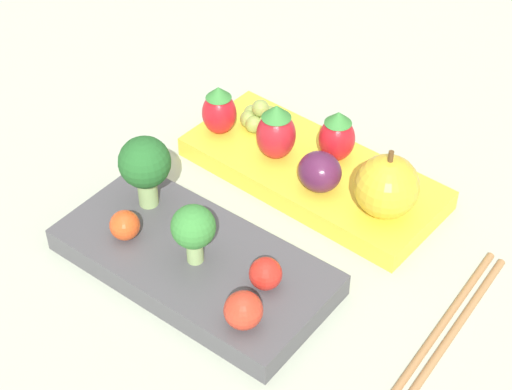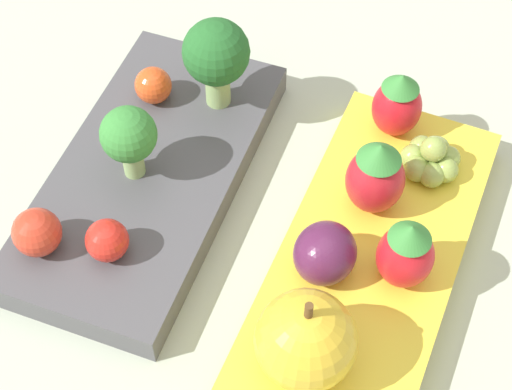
% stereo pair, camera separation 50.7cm
% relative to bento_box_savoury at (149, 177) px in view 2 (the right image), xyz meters
% --- Properties ---
extents(ground_plane, '(4.00, 4.00, 0.00)m').
position_rel_bento_box_savoury_xyz_m(ground_plane, '(0.01, -0.07, -0.01)').
color(ground_plane, '#ADB7A3').
extents(bento_box_savoury, '(0.23, 0.13, 0.02)m').
position_rel_bento_box_savoury_xyz_m(bento_box_savoury, '(0.00, 0.00, 0.00)').
color(bento_box_savoury, '#4C4C51').
rests_on(bento_box_savoury, ground_plane).
extents(bento_box_fruit, '(0.23, 0.12, 0.02)m').
position_rel_bento_box_savoury_xyz_m(bento_box_fruit, '(0.01, -0.14, -0.00)').
color(bento_box_fruit, yellow).
rests_on(bento_box_fruit, ground_plane).
extents(broccoli_floret_0, '(0.03, 0.03, 0.05)m').
position_rel_bento_box_savoury_xyz_m(broccoli_floret_0, '(-0.01, 0.00, 0.04)').
color(broccoli_floret_0, '#93B770').
rests_on(broccoli_floret_0, bento_box_savoury).
extents(broccoli_floret_1, '(0.04, 0.04, 0.06)m').
position_rel_bento_box_savoury_xyz_m(broccoli_floret_1, '(0.07, -0.01, 0.05)').
color(broccoli_floret_1, '#93B770').
rests_on(broccoli_floret_1, bento_box_savoury).
extents(cherry_tomato_0, '(0.02, 0.02, 0.02)m').
position_rel_bento_box_savoury_xyz_m(cherry_tomato_0, '(0.05, 0.03, 0.02)').
color(cherry_tomato_0, '#DB4C1E').
rests_on(cherry_tomato_0, bento_box_savoury).
extents(cherry_tomato_1, '(0.03, 0.03, 0.03)m').
position_rel_bento_box_savoury_xyz_m(cherry_tomato_1, '(-0.08, 0.02, 0.02)').
color(cherry_tomato_1, red).
rests_on(cherry_tomato_1, bento_box_savoury).
extents(cherry_tomato_2, '(0.02, 0.02, 0.02)m').
position_rel_bento_box_savoury_xyz_m(cherry_tomato_2, '(-0.06, -0.02, 0.02)').
color(cherry_tomato_2, red).
rests_on(cherry_tomato_2, bento_box_savoury).
extents(apple, '(0.05, 0.05, 0.06)m').
position_rel_bento_box_savoury_xyz_m(apple, '(-0.07, -0.14, 0.03)').
color(apple, gold).
rests_on(apple, bento_box_fruit).
extents(strawberry_0, '(0.03, 0.03, 0.05)m').
position_rel_bento_box_savoury_xyz_m(strawberry_0, '(0.00, -0.16, 0.03)').
color(strawberry_0, red).
rests_on(strawberry_0, bento_box_fruit).
extents(strawberry_1, '(0.03, 0.03, 0.05)m').
position_rel_bento_box_savoury_xyz_m(strawberry_1, '(0.04, -0.13, 0.03)').
color(strawberry_1, red).
rests_on(strawberry_1, bento_box_fruit).
extents(strawberry_2, '(0.03, 0.03, 0.05)m').
position_rel_bento_box_savoury_xyz_m(strawberry_2, '(0.10, -0.12, 0.03)').
color(strawberry_2, red).
rests_on(strawberry_2, bento_box_fruit).
extents(plum, '(0.04, 0.03, 0.03)m').
position_rel_bento_box_savoury_xyz_m(plum, '(-0.01, -0.12, 0.02)').
color(plum, '#511E42').
rests_on(plum, bento_box_fruit).
extents(grape_cluster, '(0.04, 0.04, 0.03)m').
position_rel_bento_box_savoury_xyz_m(grape_cluster, '(0.08, -0.15, 0.02)').
color(grape_cluster, '#8EA84C').
rests_on(grape_cluster, bento_box_fruit).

